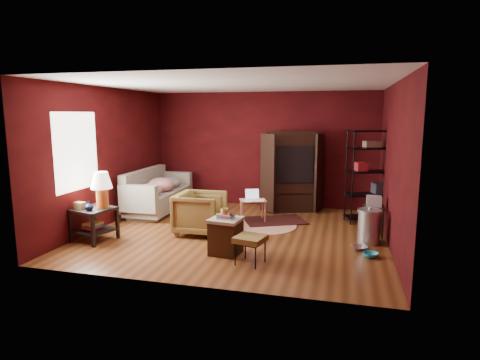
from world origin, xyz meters
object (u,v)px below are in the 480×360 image
object	(u,v)px
laptop_desk	(253,202)
tv_armoire	(291,170)
side_table	(98,200)
sofa	(157,197)
wire_shelving	(371,172)
hamper	(226,235)
armchair	(200,211)

from	to	relation	value
laptop_desk	tv_armoire	distance (m)	1.44
side_table	laptop_desk	distance (m)	3.13
sofa	wire_shelving	xyz separation A→B (m)	(4.74, 0.34, 0.71)
sofa	hamper	xyz separation A→B (m)	(2.37, -2.32, -0.05)
hamper	tv_armoire	xyz separation A→B (m)	(0.63, 3.25, 0.67)
laptop_desk	wire_shelving	world-z (taller)	wire_shelving
armchair	laptop_desk	world-z (taller)	armchair
laptop_desk	sofa	bearing A→B (deg)	153.50
sofa	armchair	world-z (taller)	armchair
armchair	laptop_desk	xyz separation A→B (m)	(0.77, 1.13, -0.02)
side_table	tv_armoire	world-z (taller)	tv_armoire
sofa	laptop_desk	xyz separation A→B (m)	(2.34, -0.22, 0.06)
armchair	hamper	distance (m)	1.26
laptop_desk	wire_shelving	bearing A→B (deg)	-7.92
laptop_desk	tv_armoire	size ratio (longest dim) A/B	0.36
armchair	wire_shelving	xyz separation A→B (m)	(3.17, 1.69, 0.63)
sofa	tv_armoire	world-z (taller)	tv_armoire
wire_shelving	side_table	bearing A→B (deg)	-171.88
side_table	wire_shelving	size ratio (longest dim) A/B	0.64
side_table	tv_armoire	distance (m)	4.38
hamper	sofa	bearing A→B (deg)	135.55
hamper	laptop_desk	size ratio (longest dim) A/B	1.02
side_table	tv_armoire	size ratio (longest dim) A/B	0.66
armchair	side_table	xyz separation A→B (m)	(-1.63, -0.85, 0.31)
armchair	wire_shelving	size ratio (longest dim) A/B	0.45
hamper	tv_armoire	distance (m)	3.38
hamper	laptop_desk	bearing A→B (deg)	90.63
armchair	side_table	world-z (taller)	side_table
tv_armoire	wire_shelving	size ratio (longest dim) A/B	0.97
sofa	hamper	bearing A→B (deg)	-139.55
sofa	tv_armoire	distance (m)	3.20
side_table	hamper	world-z (taller)	side_table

